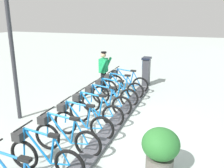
% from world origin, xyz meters
% --- Properties ---
extents(ground_plane, '(60.00, 60.00, 0.00)m').
position_xyz_m(ground_plane, '(0.00, 0.00, 0.00)').
color(ground_plane, '#A1ABA6').
extents(dock_rail_base, '(0.44, 8.14, 0.10)m').
position_xyz_m(dock_rail_base, '(0.00, 0.00, 0.05)').
color(dock_rail_base, '#47474C').
rests_on(dock_rail_base, ground).
extents(payment_kiosk, '(0.36, 0.52, 1.28)m').
position_xyz_m(payment_kiosk, '(0.05, -4.66, 0.67)').
color(payment_kiosk, '#38383D').
rests_on(payment_kiosk, ground).
extents(bike_docked_0, '(1.72, 0.54, 1.02)m').
position_xyz_m(bike_docked_0, '(0.62, -3.47, 0.43)').
color(bike_docked_0, black).
rests_on(bike_docked_0, ground).
extents(bike_docked_1, '(1.72, 0.54, 1.02)m').
position_xyz_m(bike_docked_1, '(0.62, -2.65, 0.43)').
color(bike_docked_1, black).
rests_on(bike_docked_1, ground).
extents(bike_docked_2, '(1.72, 0.54, 1.02)m').
position_xyz_m(bike_docked_2, '(0.62, -1.84, 0.43)').
color(bike_docked_2, black).
rests_on(bike_docked_2, ground).
extents(bike_docked_3, '(1.72, 0.54, 1.02)m').
position_xyz_m(bike_docked_3, '(0.62, -1.02, 0.43)').
color(bike_docked_3, black).
rests_on(bike_docked_3, ground).
extents(bike_docked_4, '(1.72, 0.54, 1.02)m').
position_xyz_m(bike_docked_4, '(0.62, -0.21, 0.43)').
color(bike_docked_4, black).
rests_on(bike_docked_4, ground).
extents(bike_docked_5, '(1.72, 0.54, 1.02)m').
position_xyz_m(bike_docked_5, '(0.62, 0.61, 0.43)').
color(bike_docked_5, black).
rests_on(bike_docked_5, ground).
extents(bike_docked_6, '(1.72, 0.54, 1.02)m').
position_xyz_m(bike_docked_6, '(0.62, 1.42, 0.43)').
color(bike_docked_6, black).
rests_on(bike_docked_6, ground).
extents(bike_docked_7, '(1.72, 0.54, 1.02)m').
position_xyz_m(bike_docked_7, '(0.62, 2.24, 0.43)').
color(bike_docked_7, black).
rests_on(bike_docked_7, ground).
extents(worker_near_rack, '(0.46, 0.62, 1.66)m').
position_xyz_m(worker_near_rack, '(1.51, -3.22, 0.91)').
color(worker_near_rack, white).
rests_on(worker_near_rack, ground).
extents(lamp_post, '(0.32, 0.32, 4.11)m').
position_xyz_m(lamp_post, '(2.96, 0.20, 2.67)').
color(lamp_post, '#2D2D33').
rests_on(lamp_post, ground).
extents(planter_bush, '(0.76, 0.76, 0.97)m').
position_xyz_m(planter_bush, '(-1.56, 1.40, 0.54)').
color(planter_bush, '#59544C').
rests_on(planter_bush, ground).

